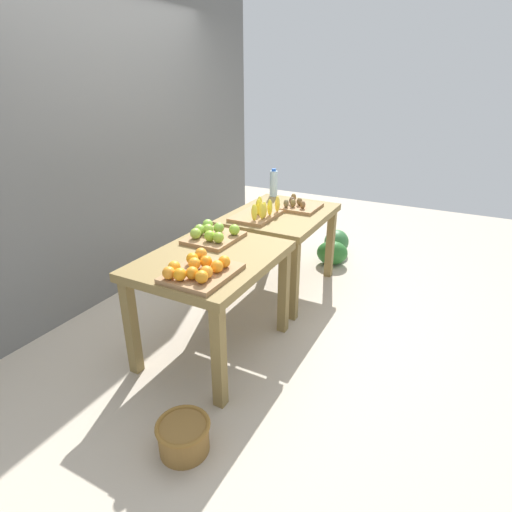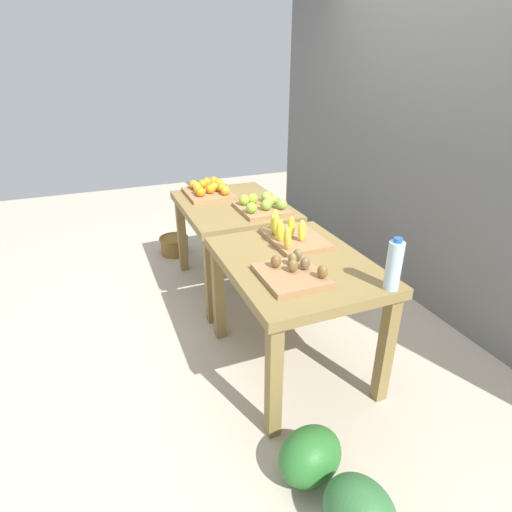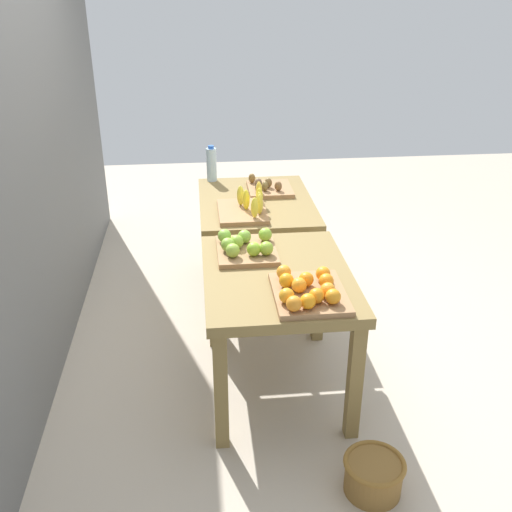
{
  "view_description": "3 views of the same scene",
  "coord_description": "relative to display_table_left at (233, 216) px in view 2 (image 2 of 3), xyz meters",
  "views": [
    {
      "loc": [
        -2.65,
        -1.44,
        1.84
      ],
      "look_at": [
        0.02,
        -0.04,
        0.54
      ],
      "focal_mm": 28.65,
      "sensor_mm": 36.0,
      "label": 1
    },
    {
      "loc": [
        2.45,
        -1.01,
        1.81
      ],
      "look_at": [
        0.02,
        -0.03,
        0.54
      ],
      "focal_mm": 28.99,
      "sensor_mm": 36.0,
      "label": 2
    },
    {
      "loc": [
        -3.37,
        0.41,
        2.23
      ],
      "look_at": [
        0.09,
        0.05,
        0.54
      ],
      "focal_mm": 41.43,
      "sensor_mm": 36.0,
      "label": 3
    }
  ],
  "objects": [
    {
      "name": "wicker_basket",
      "position": [
        -0.84,
        -0.35,
        -0.55
      ],
      "size": [
        0.29,
        0.29,
        0.18
      ],
      "color": "brown",
      "rests_on": "ground_plane"
    },
    {
      "name": "kiwi_bin",
      "position": [
        1.29,
        -0.11,
        0.14
      ],
      "size": [
        0.36,
        0.32,
        0.1
      ],
      "color": "#9C7149",
      "rests_on": "display_table_right"
    },
    {
      "name": "watermelon_pile",
      "position": [
        2.04,
        -0.25,
        -0.51
      ],
      "size": [
        0.67,
        0.42,
        0.28
      ],
      "color": "#306936",
      "rests_on": "ground_plane"
    },
    {
      "name": "ground_plane",
      "position": [
        0.56,
        0.0,
        -0.64
      ],
      "size": [
        8.0,
        8.0,
        0.0
      ],
      "primitive_type": "plane",
      "color": "#BBAD98"
    },
    {
      "name": "banana_crate",
      "position": [
        0.87,
        0.09,
        0.15
      ],
      "size": [
        0.44,
        0.32,
        0.17
      ],
      "color": "#9C7149",
      "rests_on": "display_table_right"
    },
    {
      "name": "water_bottle",
      "position": [
        1.59,
        0.3,
        0.24
      ],
      "size": [
        0.08,
        0.08,
        0.28
      ],
      "color": "silver",
      "rests_on": "display_table_right"
    },
    {
      "name": "display_table_left",
      "position": [
        0.0,
        0.0,
        0.0
      ],
      "size": [
        1.04,
        0.8,
        0.75
      ],
      "color": "olive",
      "rests_on": "ground_plane"
    },
    {
      "name": "apple_bin",
      "position": [
        0.26,
        0.15,
        0.15
      ],
      "size": [
        0.4,
        0.35,
        0.11
      ],
      "color": "#9C7149",
      "rests_on": "display_table_left"
    },
    {
      "name": "display_table_right",
      "position": [
        1.12,
        0.0,
        0.0
      ],
      "size": [
        1.04,
        0.8,
        0.75
      ],
      "color": "olive",
      "rests_on": "ground_plane"
    },
    {
      "name": "back_wall",
      "position": [
        0.56,
        1.35,
        0.86
      ],
      "size": [
        4.4,
        0.12,
        3.0
      ],
      "primitive_type": "cube",
      "color": "slate",
      "rests_on": "ground_plane"
    },
    {
      "name": "orange_bin",
      "position": [
        -0.29,
        -0.11,
        0.15
      ],
      "size": [
        0.44,
        0.36,
        0.11
      ],
      "color": "#9C7149",
      "rests_on": "display_table_left"
    }
  ]
}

